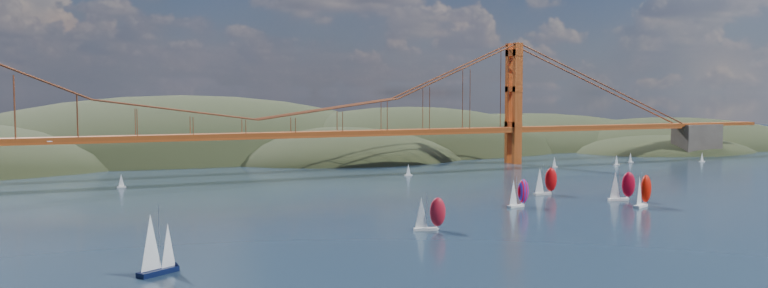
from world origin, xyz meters
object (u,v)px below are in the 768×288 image
racer_1 (643,190)px  racer_3 (545,180)px  sloop_navy (156,245)px  racer_rwb (518,192)px  racer_2 (622,185)px  racer_0 (429,213)px

racer_1 → racer_3: bearing=82.4°
racer_3 → sloop_navy: bearing=-155.1°
racer_3 → racer_rwb: (-22.52, -17.97, -0.38)m
sloop_navy → racer_2: size_ratio=1.27×
sloop_navy → racer_0: 67.06m
racer_0 → racer_3: bearing=46.5°
racer_0 → racer_1: racer_1 is taller
racer_0 → racer_1: 72.74m
racer_2 → racer_3: racer_2 is taller
racer_1 → racer_rwb: (-32.42, 14.34, -0.60)m
sloop_navy → racer_1: 139.25m
racer_3 → racer_rwb: 28.82m
racer_1 → racer_3: (-9.89, 32.31, -0.22)m
racer_0 → racer_2: bearing=28.7°
racer_2 → racer_rwb: racer_2 is taller
racer_1 → racer_0: bearing=161.2°
racer_2 → racer_rwb: 35.96m
racer_3 → racer_1: bearing=-72.6°
racer_2 → racer_3: size_ratio=1.01×
racer_1 → racer_2: (3.48, 12.43, -0.18)m
sloop_navy → racer_1: size_ratio=1.22×
racer_0 → racer_1: (72.36, 7.39, 0.62)m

